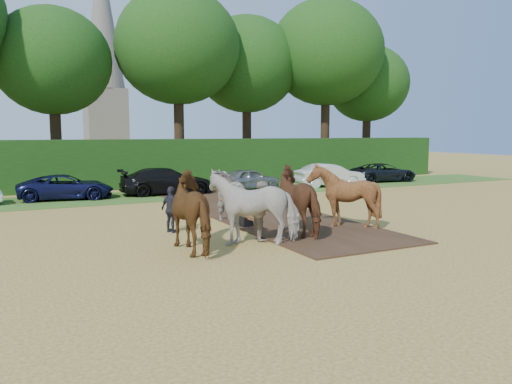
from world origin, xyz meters
name	(u,v)px	position (x,y,z in m)	size (l,w,h in m)	color
ground	(309,247)	(0.00, 0.00, 0.00)	(120.00, 120.00, 0.00)	gold
earth_strip	(251,210)	(1.50, 7.00, 0.03)	(4.50, 17.00, 0.05)	#472D1C
grass_verge	(171,195)	(0.00, 14.00, 0.01)	(50.00, 5.00, 0.03)	#38601E
hedgerow	(149,163)	(0.00, 18.50, 1.50)	(46.00, 1.60, 3.00)	#14380F
spectator_near	(263,211)	(-0.80, 1.51, 0.95)	(0.92, 0.72, 1.89)	#C3B599
spectator_far	(171,210)	(-3.05, 3.95, 0.80)	(0.93, 0.39, 1.59)	#23242F
plough_team	(278,203)	(-0.21, 1.60, 1.15)	(7.62, 5.83, 2.31)	brown
parked_cars	(176,182)	(0.43, 14.26, 0.69)	(35.58, 3.36, 1.48)	silver
treeline	(107,47)	(-1.69, 21.69, 8.97)	(48.70, 10.60, 14.21)	#382616
church	(103,52)	(4.00, 55.00, 13.73)	(5.20, 5.20, 27.00)	slate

